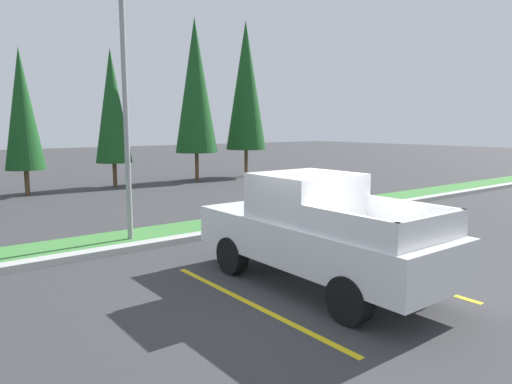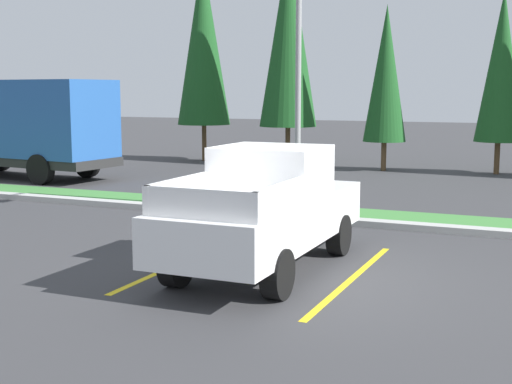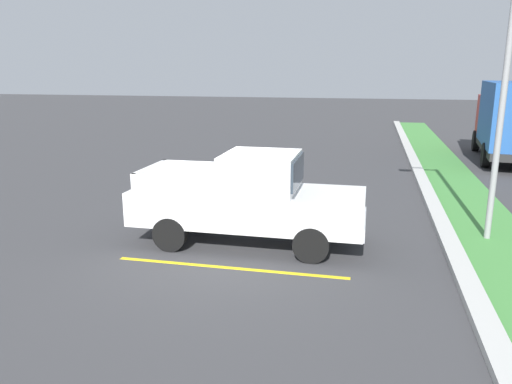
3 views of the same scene
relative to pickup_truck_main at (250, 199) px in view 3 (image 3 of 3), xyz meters
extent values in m
plane|color=#38383A|center=(0.01, -0.53, -1.04)|extent=(120.00, 120.00, 0.00)
cube|color=yellow|center=(-1.55, -0.05, -1.04)|extent=(0.12, 4.80, 0.01)
cube|color=yellow|center=(1.55, -0.05, -1.04)|extent=(0.12, 4.80, 0.01)
cube|color=#B2B2AD|center=(0.01, 4.47, -0.97)|extent=(56.00, 0.40, 0.15)
cube|color=#42843D|center=(0.01, 5.57, -1.01)|extent=(56.00, 1.80, 0.06)
cylinder|color=black|center=(-0.85, 1.50, -0.66)|extent=(0.28, 0.76, 0.76)
cylinder|color=black|center=(0.85, 1.50, -0.66)|extent=(0.28, 0.76, 0.76)
cylinder|color=black|center=(-0.84, -1.60, -0.66)|extent=(0.28, 0.76, 0.76)
cylinder|color=black|center=(0.86, -1.60, -0.66)|extent=(0.28, 0.76, 0.76)
cube|color=white|center=(0.00, -0.05, -0.16)|extent=(1.92, 5.21, 0.76)
cube|color=white|center=(0.00, 0.25, 0.64)|extent=(1.77, 1.61, 0.84)
cube|color=#2D3842|center=(0.00, 1.07, 0.69)|extent=(1.62, 0.07, 0.63)
cube|color=white|center=(-0.85, -1.50, 0.44)|extent=(0.11, 1.90, 0.44)
cube|color=white|center=(0.85, -1.50, 0.44)|extent=(0.11, 1.90, 0.44)
cube|color=white|center=(0.01, -2.40, 0.44)|extent=(1.80, 0.11, 0.44)
cube|color=silver|center=(-0.01, 2.50, -0.40)|extent=(1.81, 0.17, 0.28)
cylinder|color=black|center=(-15.40, 7.67, -0.54)|extent=(1.02, 0.40, 1.00)
cylinder|color=black|center=(-11.02, 7.24, -0.54)|extent=(1.02, 0.40, 1.00)
cube|color=#262626|center=(-12.71, 8.51, -0.39)|extent=(6.99, 2.95, 0.30)
cube|color=#AD231E|center=(-15.24, 8.76, 0.71)|extent=(1.82, 2.44, 1.90)
cube|color=#2D3842|center=(-16.06, 8.84, 0.96)|extent=(0.26, 2.10, 0.90)
cylinder|color=gray|center=(-1.41, 5.37, 2.12)|extent=(0.14, 0.14, 6.32)
camera|label=1|loc=(-6.11, -6.13, 1.95)|focal=32.95mm
camera|label=2|loc=(4.60, -10.97, 2.00)|focal=49.67mm
camera|label=3|loc=(10.58, 2.55, 2.86)|focal=34.93mm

